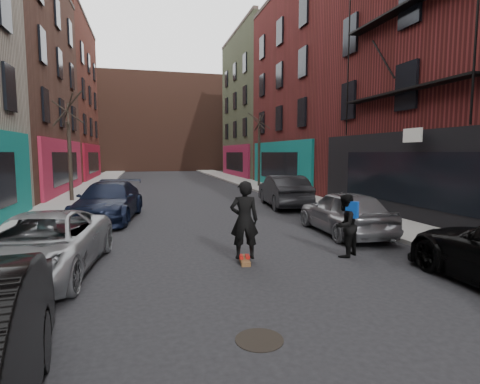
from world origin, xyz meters
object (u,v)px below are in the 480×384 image
pedestrian (345,225)px  manhole (259,340)px  skateboard (244,260)px  parked_left_end (109,201)px  skateboarder (244,220)px  parked_right_end (284,191)px  parked_right_far (344,212)px  tree_left_far (69,139)px  tree_right_far (259,141)px  parked_left_far (41,245)px

pedestrian → manhole: (-3.43, -3.61, -0.82)m
manhole → skateboard: bearing=78.2°
parked_left_end → skateboarder: 7.87m
parked_left_end → parked_right_end: 8.27m
parked_right_end → parked_left_end: bearing=18.3°
parked_left_end → parked_right_far: 9.03m
parked_right_far → pedestrian: pedestrian is taller
skateboarder → skateboard: bearing=-171.9°
tree_left_far → manhole: bearing=-72.2°
tree_left_far → parked_right_end: bearing=-22.2°
tree_right_far → parked_left_end: (-9.99, -12.04, -2.77)m
parked_left_far → manhole: (3.76, -3.90, -0.67)m
manhole → parked_left_end: bearing=105.4°
skateboard → pedestrian: 2.76m
skateboarder → parked_left_end: bearing=-53.6°
parked_left_far → parked_right_far: size_ratio=1.13×
manhole → parked_right_end: bearing=67.6°
pedestrian → parked_left_end: bearing=-81.0°
manhole → skateboarder: bearing=78.2°
tree_left_far → skateboarder: tree_left_far is taller
parked_left_far → parked_left_end: (0.81, 6.78, 0.08)m
parked_right_end → pedestrian: (-1.70, -8.82, 0.04)m
parked_left_end → parked_right_far: (7.75, -4.63, -0.02)m
parked_left_far → tree_right_far: bearing=66.1°
parked_left_end → parked_right_end: parked_right_end is taller
tree_left_far → tree_right_far: bearing=25.8°
skateboarder → pedestrian: bearing=-175.0°
parked_right_far → manhole: bearing=54.1°
parked_left_far → parked_right_end: bearing=49.7°
skateboarder → pedestrian: 2.66m
parked_right_end → manhole: bearing=73.7°
parked_left_far → pedestrian: bearing=3.6°
tree_right_far → skateboard: tree_right_far is taller
parked_right_far → pedestrian: (-1.37, -2.44, 0.09)m
tree_right_far → pedestrian: tree_right_far is taller
parked_right_end → pedestrian: bearing=85.2°
parked_left_far → parked_left_end: bearing=89.1°
tree_left_far → parked_left_far: bearing=-82.9°
tree_right_far → pedestrian: size_ratio=4.19×
parked_right_far → tree_right_far: bearing=-95.1°
tree_right_far → parked_right_end: (-1.91, -10.29, -2.75)m
tree_right_far → parked_left_end: size_ratio=1.30×
skateboarder → pedestrian: (2.65, -0.14, -0.23)m
tree_right_far → parked_right_far: bearing=-97.6°
parked_left_far → manhole: bearing=-40.1°
parked_left_end → skateboard: size_ratio=6.52×
tree_left_far → skateboard: size_ratio=8.12×
tree_right_far → parked_right_far: 17.05m
manhole → tree_left_far: bearing=107.8°
tree_right_far → manhole: bearing=-107.2°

